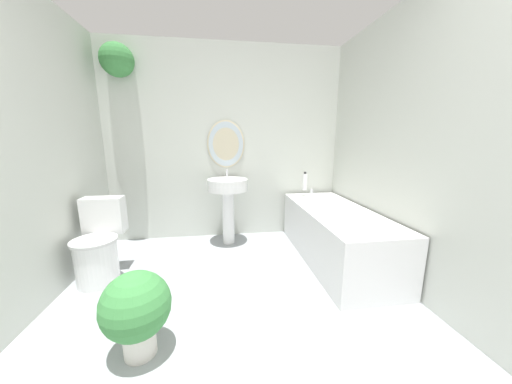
{
  "coord_description": "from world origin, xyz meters",
  "views": [
    {
      "loc": [
        -0.11,
        -0.44,
        1.27
      ],
      "look_at": [
        0.22,
        1.78,
        0.8
      ],
      "focal_mm": 18.0,
      "sensor_mm": 36.0,
      "label": 1
    }
  ],
  "objects": [
    {
      "name": "wall_back",
      "position": [
        -0.11,
        2.89,
        1.29
      ],
      "size": [
        3.01,
        0.35,
        2.4
      ],
      "color": "silver",
      "rests_on": "ground_plane"
    },
    {
      "name": "wall_left",
      "position": [
        -1.48,
        1.43,
        1.2
      ],
      "size": [
        0.06,
        2.99,
        2.4
      ],
      "color": "silver",
      "rests_on": "ground_plane"
    },
    {
      "name": "wall_right",
      "position": [
        1.48,
        1.43,
        1.2
      ],
      "size": [
        0.06,
        2.99,
        2.4
      ],
      "color": "silver",
      "rests_on": "ground_plane"
    },
    {
      "name": "toilet",
      "position": [
        -1.2,
        1.92,
        0.31
      ],
      "size": [
        0.37,
        0.52,
        0.73
      ],
      "color": "white",
      "rests_on": "ground_plane"
    },
    {
      "name": "pedestal_sink",
      "position": [
        -0.01,
        2.59,
        0.61
      ],
      "size": [
        0.48,
        0.48,
        0.9
      ],
      "color": "white",
      "rests_on": "ground_plane"
    },
    {
      "name": "bathtub",
      "position": [
        1.1,
        1.98,
        0.29
      ],
      "size": [
        0.66,
        1.67,
        0.63
      ],
      "color": "silver",
      "rests_on": "ground_plane"
    },
    {
      "name": "shampoo_bottle",
      "position": [
        0.97,
        2.65,
        0.74
      ],
      "size": [
        0.06,
        0.06,
        0.23
      ],
      "color": "white",
      "rests_on": "bathtub"
    },
    {
      "name": "potted_plant",
      "position": [
        -0.6,
        0.97,
        0.31
      ],
      "size": [
        0.4,
        0.4,
        0.52
      ],
      "color": "silver",
      "rests_on": "ground_plane"
    }
  ]
}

